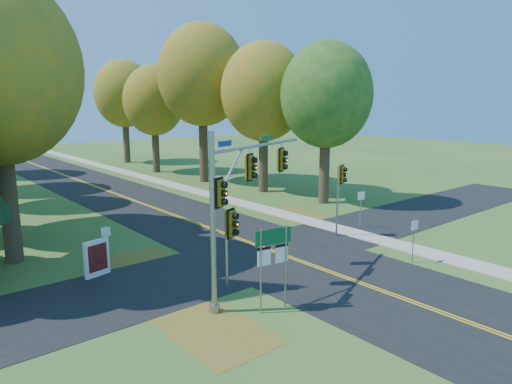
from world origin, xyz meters
TOP-DOWN VIEW (x-y plane):
  - ground at (0.00, 0.00)m, footprint 160.00×160.00m
  - road_main at (0.00, 0.00)m, footprint 8.00×160.00m
  - road_cross at (0.00, 2.00)m, footprint 60.00×6.00m
  - centerline_left at (-0.10, 0.00)m, footprint 0.10×160.00m
  - centerline_right at (0.10, 0.00)m, footprint 0.10×160.00m
  - sidewalk_east at (6.20, 0.00)m, footprint 1.60×160.00m
  - leaf_patch_w_near at (-6.50, 4.00)m, footprint 4.00×6.00m
  - leaf_patch_e at (6.80, 6.00)m, footprint 3.50×8.00m
  - leaf_patch_w_far at (-7.50, -3.00)m, footprint 3.00×5.00m
  - tree_e_a at (11.57, 8.77)m, footprint 7.20×7.20m
  - tree_e_b at (10.97, 15.58)m, footprint 7.60×7.60m
  - tree_e_c at (9.88, 23.69)m, footprint 8.80×8.80m
  - tree_e_d at (9.26, 32.87)m, footprint 7.00×7.00m
  - tree_e_e at (10.47, 43.58)m, footprint 7.80×7.80m
  - traffic_mast at (-4.87, -1.32)m, footprint 7.20×3.12m
  - east_signal_pole at (5.00, 1.60)m, footprint 0.50×0.59m
  - ped_signal_pole at (-4.89, -0.68)m, footprint 0.55×0.66m
  - route_sign_cluster at (-4.80, -3.26)m, footprint 1.55×0.34m
  - info_kiosk at (-8.71, 4.60)m, footprint 1.27×0.46m
  - reg_sign_e_north at (7.50, 1.97)m, footprint 0.45×0.20m
  - reg_sign_e_south at (4.20, -3.82)m, footprint 0.43×0.10m
  - reg_sign_w at (-8.00, 5.14)m, footprint 0.42×0.12m

SIDE VIEW (x-z plane):
  - ground at x=0.00m, z-range 0.00..0.00m
  - leaf_patch_w_near at x=-6.50m, z-range 0.00..0.01m
  - leaf_patch_e at x=6.80m, z-range 0.00..0.01m
  - leaf_patch_w_far at x=-7.50m, z-range 0.00..0.01m
  - road_cross at x=0.00m, z-range 0.00..0.02m
  - road_main at x=0.00m, z-range 0.00..0.02m
  - centerline_left at x=-0.10m, z-range 0.02..0.03m
  - centerline_right at x=0.10m, z-range 0.02..0.03m
  - sidewalk_east at x=6.20m, z-range 0.00..0.06m
  - info_kiosk at x=-8.71m, z-range 0.00..1.75m
  - reg_sign_w at x=-8.00m, z-range 0.41..2.61m
  - reg_sign_e_south at x=4.20m, z-range 0.42..2.70m
  - reg_sign_e_north at x=7.50m, z-range 0.46..2.93m
  - route_sign_cluster at x=-4.80m, z-range 0.69..4.04m
  - ped_signal_pole at x=-4.89m, z-range 0.88..4.51m
  - east_signal_pole at x=5.00m, z-range 1.13..5.52m
  - traffic_mast at x=-4.87m, z-range 0.99..7.95m
  - tree_e_d at x=9.26m, z-range 2.08..14.40m
  - tree_e_a at x=11.57m, z-range 2.16..14.90m
  - tree_e_b at x=10.97m, z-range 2.23..15.56m
  - tree_e_e at x=10.47m, z-range 2.32..16.06m
  - tree_e_c at x=9.88m, z-range 2.77..18.56m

